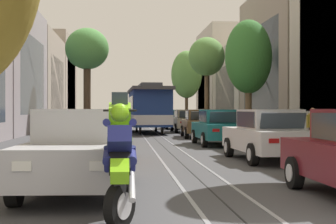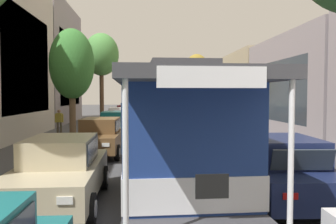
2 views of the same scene
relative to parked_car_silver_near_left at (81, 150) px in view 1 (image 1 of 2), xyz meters
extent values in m
plane|color=#424244|center=(2.50, 19.74, -0.80)|extent=(160.00, 160.00, 0.00)
cube|color=gray|center=(1.97, 23.73, -0.79)|extent=(0.08, 67.96, 0.01)
cube|color=gray|center=(3.03, 23.73, -0.79)|extent=(0.08, 67.96, 0.01)
cube|color=black|center=(2.50, 23.73, -0.80)|extent=(0.03, 67.96, 0.01)
cube|color=#2D3842|center=(-5.14, 23.73, 3.02)|extent=(0.04, 8.39, 5.09)
cube|color=gray|center=(-7.34, 35.72, 3.35)|extent=(4.44, 11.69, 8.29)
cube|color=#2D3842|center=(-5.14, 35.72, 2.93)|extent=(0.04, 8.39, 4.98)
cube|color=gray|center=(-8.00, 47.71, 4.14)|extent=(5.76, 11.69, 9.88)
cube|color=#2D3842|center=(-5.14, 47.71, 3.65)|extent=(0.04, 8.39, 5.93)
cube|color=#2D3842|center=(10.13, 11.74, 3.73)|extent=(0.04, 8.39, 6.04)
cube|color=gray|center=(13.06, 23.73, 4.13)|extent=(5.90, 11.69, 9.87)
cube|color=#2D3842|center=(10.13, 23.73, 3.64)|extent=(0.04, 8.39, 5.92)
cube|color=beige|center=(12.37, 35.72, 2.94)|extent=(4.52, 11.69, 7.48)
cube|color=#2D3842|center=(10.13, 35.72, 2.57)|extent=(0.04, 8.39, 4.49)
cube|color=beige|center=(12.95, 47.71, 4.66)|extent=(5.69, 11.69, 10.92)
cube|color=#2D3842|center=(10.13, 47.71, 4.11)|extent=(0.04, 8.39, 6.55)
cube|color=#B7B7BC|center=(0.00, -0.04, -0.15)|extent=(2.00, 4.38, 0.66)
cube|color=#B7B7BC|center=(0.01, 0.11, 0.48)|extent=(1.57, 2.13, 0.60)
cube|color=#2D3842|center=(-0.03, -0.73, 0.46)|extent=(1.34, 0.28, 0.47)
cube|color=#2D3842|center=(0.06, 1.29, 0.46)|extent=(1.30, 0.26, 0.45)
cube|color=#2D3842|center=(0.75, 0.08, 0.48)|extent=(0.11, 1.81, 0.47)
cube|color=#2D3842|center=(-0.74, 0.14, 0.48)|extent=(0.11, 1.81, 0.47)
cube|color=white|center=(0.46, -2.22, -0.05)|extent=(0.28, 0.05, 0.14)
cube|color=#B21414|center=(0.66, 2.09, -0.05)|extent=(0.28, 0.05, 0.12)
cube|color=white|center=(-0.66, -2.17, -0.05)|extent=(0.28, 0.05, 0.14)
cube|color=#B21414|center=(-0.46, 2.14, -0.05)|extent=(0.28, 0.05, 0.12)
cylinder|color=black|center=(0.82, -1.41, -0.48)|extent=(0.23, 0.65, 0.64)
cylinder|color=silver|center=(0.93, -1.42, -0.48)|extent=(0.04, 0.35, 0.35)
cylinder|color=black|center=(-0.94, -1.33, -0.48)|extent=(0.23, 0.65, 0.64)
cylinder|color=silver|center=(-1.05, -1.33, -0.48)|extent=(0.04, 0.35, 0.35)
cylinder|color=black|center=(0.94, 1.25, -0.48)|extent=(0.23, 0.65, 0.64)
cylinder|color=silver|center=(1.05, 1.25, -0.48)|extent=(0.04, 0.35, 0.35)
cylinder|color=black|center=(-0.82, 1.33, -0.48)|extent=(0.23, 0.65, 0.64)
cylinder|color=silver|center=(-0.93, 1.34, -0.48)|extent=(0.04, 0.35, 0.35)
cube|color=orange|center=(0.02, 5.71, -0.15)|extent=(1.97, 4.37, 0.66)
cube|color=orange|center=(0.02, 5.86, 0.48)|extent=(1.56, 2.12, 0.60)
cube|color=#2D3842|center=(-0.01, 5.02, 0.46)|extent=(1.34, 0.27, 0.47)
cube|color=#2D3842|center=(0.07, 7.04, 0.46)|extent=(1.30, 0.25, 0.45)
cube|color=#2D3842|center=(0.77, 5.83, 0.48)|extent=(0.10, 1.81, 0.47)
cube|color=#2D3842|center=(-0.73, 5.89, 0.48)|extent=(0.10, 1.81, 0.47)
cube|color=white|center=(0.49, 3.53, -0.05)|extent=(0.28, 0.05, 0.14)
cube|color=#B21414|center=(0.66, 7.85, -0.05)|extent=(0.28, 0.05, 0.12)
cube|color=white|center=(-0.63, 3.58, -0.05)|extent=(0.28, 0.05, 0.14)
cube|color=#B21414|center=(-0.45, 7.89, -0.05)|extent=(0.28, 0.05, 0.12)
cylinder|color=black|center=(0.84, 4.34, -0.48)|extent=(0.23, 0.65, 0.64)
cylinder|color=silver|center=(0.95, 4.34, -0.48)|extent=(0.03, 0.35, 0.35)
cylinder|color=black|center=(-0.92, 4.41, -0.48)|extent=(0.23, 0.65, 0.64)
cylinder|color=silver|center=(-1.03, 4.42, -0.48)|extent=(0.03, 0.35, 0.35)
cylinder|color=black|center=(0.95, 7.01, -0.48)|extent=(0.23, 0.65, 0.64)
cylinder|color=silver|center=(1.06, 7.00, -0.48)|extent=(0.03, 0.35, 0.35)
cylinder|color=black|center=(-0.81, 7.08, -0.48)|extent=(0.23, 0.65, 0.64)
cylinder|color=silver|center=(-0.92, 7.08, -0.48)|extent=(0.03, 0.35, 0.35)
cube|color=orange|center=(-0.01, 12.42, -0.15)|extent=(1.84, 4.32, 0.66)
cube|color=orange|center=(-0.01, 12.57, 0.48)|extent=(1.50, 2.08, 0.60)
cube|color=#2D3842|center=(0.00, 11.73, 0.46)|extent=(1.33, 0.23, 0.47)
cube|color=#2D3842|center=(-0.02, 13.75, 0.46)|extent=(1.30, 0.21, 0.45)
cube|color=#2D3842|center=(0.74, 12.58, 0.48)|extent=(0.05, 1.81, 0.47)
cube|color=#2D3842|center=(-0.76, 12.56, 0.48)|extent=(0.05, 1.81, 0.47)
cube|color=white|center=(0.57, 10.27, -0.05)|extent=(0.28, 0.04, 0.14)
cube|color=#B21414|center=(0.53, 14.59, -0.05)|extent=(0.28, 0.04, 0.12)
cube|color=white|center=(-0.54, 10.25, -0.05)|extent=(0.28, 0.04, 0.14)
cube|color=#B21414|center=(-0.59, 14.57, -0.05)|extent=(0.28, 0.04, 0.12)
cylinder|color=black|center=(0.89, 11.10, -0.48)|extent=(0.21, 0.64, 0.64)
cylinder|color=silver|center=(1.00, 11.10, -0.48)|extent=(0.02, 0.35, 0.35)
cylinder|color=black|center=(-0.87, 11.08, -0.48)|extent=(0.21, 0.64, 0.64)
cylinder|color=silver|center=(-0.98, 11.08, -0.48)|extent=(0.02, 0.35, 0.35)
cylinder|color=black|center=(0.86, 13.76, -0.48)|extent=(0.21, 0.64, 0.64)
cylinder|color=silver|center=(0.97, 13.76, -0.48)|extent=(0.02, 0.35, 0.35)
cylinder|color=black|center=(-0.90, 13.74, -0.48)|extent=(0.21, 0.64, 0.64)
cylinder|color=silver|center=(-1.01, 13.74, -0.48)|extent=(0.02, 0.35, 0.35)
cube|color=maroon|center=(-0.18, 18.58, -0.15)|extent=(1.93, 4.35, 0.66)
cube|color=maroon|center=(-0.18, 18.73, 0.48)|extent=(1.54, 2.11, 0.60)
cube|color=#2D3842|center=(-0.16, 17.89, 0.46)|extent=(1.34, 0.26, 0.47)
cube|color=#2D3842|center=(-0.22, 19.91, 0.46)|extent=(1.30, 0.24, 0.45)
cube|color=#2D3842|center=(0.56, 18.75, 0.48)|extent=(0.08, 1.81, 0.47)
cube|color=#2D3842|center=(-0.93, 18.71, 0.48)|extent=(0.08, 1.81, 0.47)
cube|color=white|center=(0.44, 16.44, -0.05)|extent=(0.28, 0.05, 0.14)
cube|color=#B21414|center=(0.31, 20.75, -0.05)|extent=(0.28, 0.05, 0.12)
cube|color=white|center=(-0.67, 16.40, -0.05)|extent=(0.28, 0.05, 0.14)
cube|color=#B21414|center=(-0.80, 20.72, -0.05)|extent=(0.28, 0.05, 0.12)
cylinder|color=black|center=(0.74, 17.27, -0.48)|extent=(0.22, 0.65, 0.64)
cylinder|color=silver|center=(0.85, 17.28, -0.48)|extent=(0.03, 0.35, 0.35)
cylinder|color=black|center=(-1.02, 17.22, -0.48)|extent=(0.22, 0.65, 0.64)
cylinder|color=silver|center=(-1.13, 17.22, -0.48)|extent=(0.03, 0.35, 0.35)
cylinder|color=black|center=(0.66, 19.94, -0.48)|extent=(0.22, 0.65, 0.64)
cylinder|color=silver|center=(0.77, 19.94, -0.48)|extent=(0.03, 0.35, 0.35)
cylinder|color=black|center=(-1.10, 19.88, -0.48)|extent=(0.22, 0.65, 0.64)
cylinder|color=silver|center=(-1.21, 19.88, -0.48)|extent=(0.03, 0.35, 0.35)
cube|color=#19234C|center=(-0.07, 25.12, -0.15)|extent=(2.00, 4.38, 0.66)
cube|color=#19234C|center=(-0.07, 25.27, 0.48)|extent=(1.57, 2.13, 0.60)
cube|color=#2D3842|center=(-0.11, 24.43, 0.46)|extent=(1.34, 0.28, 0.47)
cube|color=#2D3842|center=(-0.01, 26.45, 0.46)|extent=(1.30, 0.26, 0.45)
cube|color=#2D3842|center=(0.68, 25.23, 0.48)|extent=(0.11, 1.81, 0.47)
cube|color=#2D3842|center=(-0.81, 25.30, 0.48)|extent=(0.11, 1.81, 0.47)
cube|color=white|center=(0.38, 22.93, -0.05)|extent=(0.28, 0.05, 0.14)
cube|color=#B21414|center=(0.59, 27.25, -0.05)|extent=(0.28, 0.05, 0.12)
cube|color=white|center=(-0.73, 22.99, -0.05)|extent=(0.28, 0.05, 0.14)
cube|color=#B21414|center=(-0.53, 27.30, -0.05)|extent=(0.28, 0.05, 0.12)
cylinder|color=black|center=(0.74, 23.75, -0.48)|extent=(0.23, 0.65, 0.64)
cylinder|color=silver|center=(0.85, 23.74, -0.48)|extent=(0.04, 0.35, 0.35)
cylinder|color=black|center=(-1.02, 23.83, -0.48)|extent=(0.23, 0.65, 0.64)
cylinder|color=silver|center=(-1.12, 23.83, -0.48)|extent=(0.04, 0.35, 0.35)
cylinder|color=black|center=(0.87, 26.41, -0.48)|extent=(0.23, 0.65, 0.64)
cylinder|color=silver|center=(0.98, 26.40, -0.48)|extent=(0.04, 0.35, 0.35)
cylinder|color=black|center=(-0.89, 26.49, -0.48)|extent=(0.23, 0.65, 0.64)
cylinder|color=silver|center=(-1.00, 26.50, -0.48)|extent=(0.04, 0.35, 0.35)
cube|color=silver|center=(-0.10, 30.78, -0.15)|extent=(1.96, 4.37, 0.66)
cube|color=silver|center=(-0.10, 30.93, 0.48)|extent=(1.55, 2.12, 0.60)
cube|color=#2D3842|center=(-0.13, 30.09, 0.46)|extent=(1.34, 0.27, 0.47)
cube|color=#2D3842|center=(-0.05, 32.11, 0.46)|extent=(1.30, 0.25, 0.45)
cube|color=#2D3842|center=(0.65, 30.90, 0.48)|extent=(0.10, 1.81, 0.47)
cube|color=#2D3842|center=(-0.85, 30.96, 0.48)|extent=(0.10, 1.81, 0.47)
cube|color=white|center=(0.37, 28.60, -0.05)|extent=(0.28, 0.05, 0.14)
cube|color=#B21414|center=(0.54, 32.92, -0.05)|extent=(0.28, 0.05, 0.12)
cube|color=white|center=(-0.74, 28.64, -0.05)|extent=(0.28, 0.05, 0.14)
cube|color=#B21414|center=(-0.58, 32.96, -0.05)|extent=(0.28, 0.05, 0.12)
cylinder|color=black|center=(0.73, 29.41, -0.48)|extent=(0.22, 0.65, 0.64)
cylinder|color=silver|center=(0.84, 29.41, -0.48)|extent=(0.03, 0.35, 0.35)
cylinder|color=black|center=(-1.03, 29.48, -0.48)|extent=(0.22, 0.65, 0.64)
cylinder|color=silver|center=(-1.14, 29.48, -0.48)|extent=(0.03, 0.35, 0.35)
cylinder|color=black|center=(0.83, 32.08, -0.48)|extent=(0.22, 0.65, 0.64)
cylinder|color=silver|center=(0.94, 32.07, -0.48)|extent=(0.03, 0.35, 0.35)
cylinder|color=black|center=(-0.93, 32.14, -0.48)|extent=(0.22, 0.65, 0.64)
cylinder|color=silver|center=(-1.04, 32.15, -0.48)|extent=(0.03, 0.35, 0.35)
cube|color=#233D93|center=(-0.10, 37.44, -0.15)|extent=(1.98, 4.37, 0.66)
cube|color=#233D93|center=(-0.09, 37.59, 0.48)|extent=(1.56, 2.12, 0.60)
cube|color=#2D3842|center=(-0.12, 36.75, 0.46)|extent=(1.34, 0.28, 0.47)
cube|color=#2D3842|center=(-0.04, 38.77, 0.46)|extent=(1.30, 0.25, 0.45)
cube|color=#2D3842|center=(0.66, 37.56, 0.48)|extent=(0.10, 1.81, 0.47)
cube|color=#2D3842|center=(-0.84, 37.62, 0.48)|extent=(0.10, 1.81, 0.47)
cube|color=white|center=(0.37, 35.26, -0.05)|extent=(0.28, 0.05, 0.14)
cube|color=#B21414|center=(0.55, 39.57, -0.05)|extent=(0.28, 0.05, 0.12)
cube|color=white|center=(-0.74, 35.30, -0.05)|extent=(0.28, 0.05, 0.14)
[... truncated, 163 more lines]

